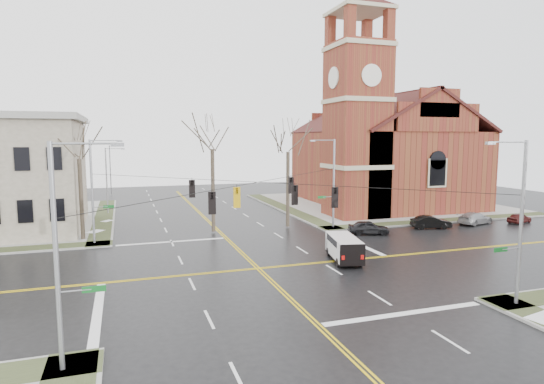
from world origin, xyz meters
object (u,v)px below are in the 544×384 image
object	(u,v)px
church	(379,144)
tree_nw_far	(79,153)
streetlight_north_a	(108,178)
parked_car_c	(475,218)
streetlight_north_b	(111,168)
parked_car_d	(519,218)
signal_pole_nw	(94,188)
parked_car_a	(368,228)
parked_car_b	(431,222)
signal_pole_se	(519,218)
tree_ne	(288,147)
signal_pole_ne	(332,181)
signal_pole_sw	(61,251)
tree_nw_near	(212,144)
cargo_van	(343,246)

from	to	relation	value
church	tree_nw_far	world-z (taller)	church
streetlight_north_a	parked_car_c	bearing A→B (deg)	-26.93
tree_nw_far	streetlight_north_b	bearing A→B (deg)	86.81
church	parked_car_d	xyz separation A→B (m)	(7.43, -17.01, -7.87)
parked_car_d	signal_pole_nw	bearing A→B (deg)	68.97
parked_car_a	parked_car_b	bearing A→B (deg)	-66.95
parked_car_a	parked_car_b	world-z (taller)	parked_car_a
signal_pole_se	tree_ne	size ratio (longest dim) A/B	0.78
signal_pole_ne	signal_pole_sw	distance (m)	32.28
parked_car_b	tree_nw_near	distance (m)	23.66
streetlight_north_a	parked_car_c	size ratio (longest dim) A/B	1.79
parked_car_d	tree_nw_near	world-z (taller)	tree_nw_near
parked_car_a	cargo_van	bearing A→B (deg)	158.17
church	parked_car_c	xyz separation A→B (m)	(2.36, -15.97, -7.78)
signal_pole_nw	tree_nw_far	size ratio (longest dim) A/B	0.82
signal_pole_ne	tree_nw_far	bearing A→B (deg)	174.96
streetlight_north_b	cargo_van	size ratio (longest dim) A/B	1.58
cargo_van	parked_car_d	bearing A→B (deg)	29.06
church	tree_nw_far	size ratio (longest dim) A/B	2.52
streetlight_north_a	tree_nw_near	bearing A→B (deg)	-56.03
church	tree_ne	bearing A→B (deg)	-146.86
parked_car_a	tree_ne	world-z (taller)	tree_ne
parked_car_a	parked_car_c	distance (m)	13.72
signal_pole_ne	tree_ne	distance (m)	5.68
signal_pole_se	tree_nw_near	xyz separation A→B (m)	(-11.97, 24.66, 3.79)
signal_pole_nw	parked_car_b	world-z (taller)	signal_pole_nw
parked_car_d	signal_pole_se	bearing A→B (deg)	116.58
church	parked_car_d	size ratio (longest dim) A/B	8.36
parked_car_a	parked_car_c	world-z (taller)	parked_car_a
signal_pole_ne	church	bearing A→B (deg)	44.66
tree_ne	cargo_van	bearing A→B (deg)	-91.51
parked_car_a	parked_car_d	bearing A→B (deg)	-70.77
parked_car_a	signal_pole_sw	bearing A→B (deg)	147.07
signal_pole_se	parked_car_c	size ratio (longest dim) A/B	2.01
streetlight_north_b	tree_nw_far	distance (m)	34.62
tree_nw_near	signal_pole_ne	bearing A→B (deg)	-7.88
tree_nw_near	cargo_van	bearing A→B (deg)	-60.16
church	tree_nw_near	world-z (taller)	church
church	streetlight_north_b	xyz separation A→B (m)	(-35.42, 23.22, -3.97)
streetlight_north_b	parked_car_c	xyz separation A→B (m)	(37.78, -39.19, -3.82)
signal_pole_se	signal_pole_sw	world-z (taller)	same
signal_pole_sw	cargo_van	xyz separation A→B (m)	(18.14, 11.64, -3.87)
tree_nw_near	parked_car_c	bearing A→B (deg)	-8.89
signal_pole_nw	parked_car_c	xyz separation A→B (m)	(38.45, -2.69, -4.30)
church	parked_car_b	distance (m)	18.62
tree_ne	tree_nw_far	bearing A→B (deg)	179.08
cargo_van	streetlight_north_b	bearing A→B (deg)	122.37
church	signal_pole_sw	bearing A→B (deg)	-134.84
signal_pole_sw	streetlight_north_a	bearing A→B (deg)	89.03
tree_ne	signal_pole_sw	bearing A→B (deg)	-126.71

